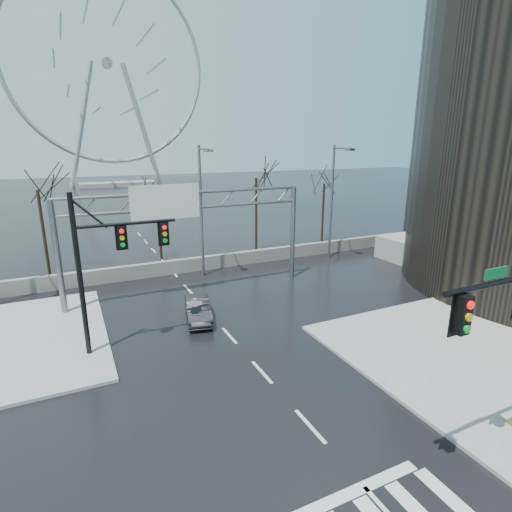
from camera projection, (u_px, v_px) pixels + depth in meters
ground at (310, 426)px, 14.70m from camera, size 260.00×260.00×0.00m
sidewalk_right_ext at (453, 344)px, 20.56m from camera, size 12.00×10.00×0.15m
sidewalk_far at (2, 344)px, 20.55m from camera, size 10.00×12.00×0.15m
barrier_wall at (174, 267)px, 31.93m from camera, size 52.00×0.50×1.10m
signal_mast_far at (104, 259)px, 18.75m from camera, size 4.72×0.41×8.00m
sign_gantry at (183, 221)px, 26.15m from camera, size 16.36×0.40×7.60m
streetlight_mid at (202, 202)px, 29.72m from camera, size 0.50×2.55×10.00m
streetlight_right at (334, 193)px, 34.69m from camera, size 0.50×2.55×10.00m
tree_left at (39, 200)px, 29.78m from camera, size 3.75×3.75×7.50m
tree_center at (158, 202)px, 34.60m from camera, size 3.25×3.25×6.50m
tree_right at (256, 187)px, 37.17m from camera, size 3.90×3.90×7.80m
tree_far_right at (324, 191)px, 41.14m from camera, size 3.40×3.40×6.80m
ferris_wheel at (108, 72)px, 92.27m from camera, size 45.00×6.00×50.91m
car at (198, 309)px, 23.51m from camera, size 2.14×4.09×1.28m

